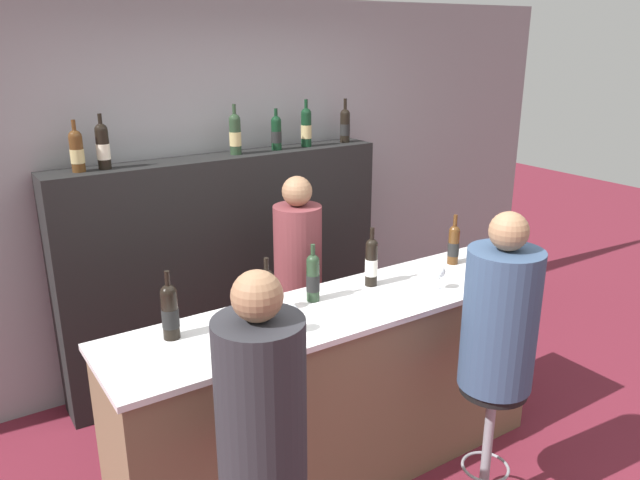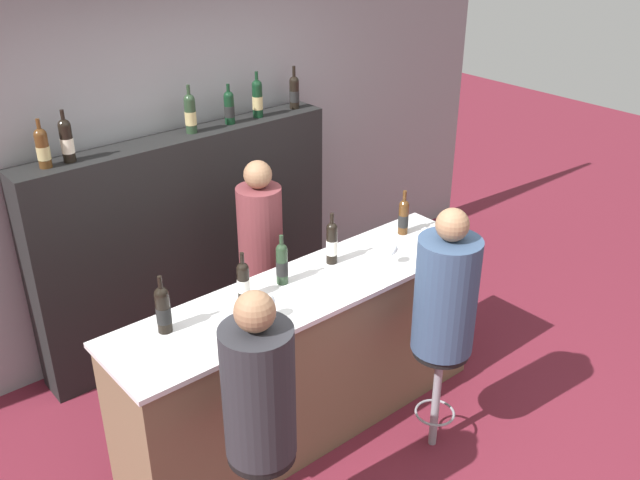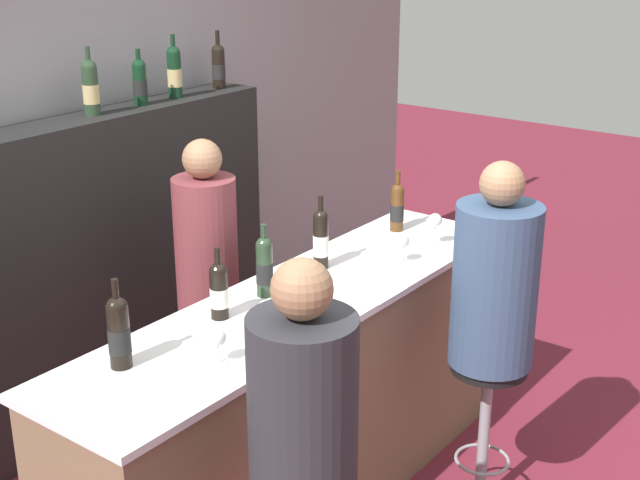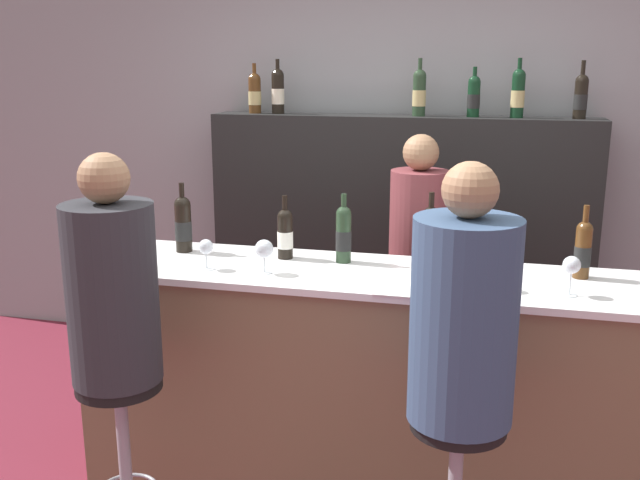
% 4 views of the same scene
% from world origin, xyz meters
% --- Properties ---
extents(wall_back, '(6.40, 0.05, 2.60)m').
position_xyz_m(wall_back, '(0.00, 1.87, 1.30)').
color(wall_back, gray).
rests_on(wall_back, ground_plane).
extents(bar_counter, '(2.46, 0.60, 1.03)m').
position_xyz_m(bar_counter, '(0.00, 0.28, 0.52)').
color(bar_counter, brown).
rests_on(bar_counter, ground_plane).
extents(back_bar_cabinet, '(2.30, 0.28, 1.60)m').
position_xyz_m(back_bar_cabinet, '(0.00, 1.65, 0.80)').
color(back_bar_cabinet, black).
rests_on(back_bar_cabinet, ground_plane).
extents(wine_bottle_counter_0, '(0.08, 0.08, 0.33)m').
position_xyz_m(wine_bottle_counter_0, '(-0.86, 0.41, 1.17)').
color(wine_bottle_counter_0, black).
rests_on(wine_bottle_counter_0, bar_counter).
extents(wine_bottle_counter_1, '(0.07, 0.07, 0.29)m').
position_xyz_m(wine_bottle_counter_1, '(-0.36, 0.41, 1.15)').
color(wine_bottle_counter_1, black).
rests_on(wine_bottle_counter_1, bar_counter).
extents(wine_bottle_counter_2, '(0.07, 0.07, 0.31)m').
position_xyz_m(wine_bottle_counter_2, '(-0.08, 0.41, 1.16)').
color(wine_bottle_counter_2, '#233823').
rests_on(wine_bottle_counter_2, bar_counter).
extents(wine_bottle_counter_3, '(0.07, 0.07, 0.33)m').
position_xyz_m(wine_bottle_counter_3, '(0.30, 0.41, 1.17)').
color(wine_bottle_counter_3, black).
rests_on(wine_bottle_counter_3, bar_counter).
extents(wine_bottle_counter_4, '(0.07, 0.07, 0.31)m').
position_xyz_m(wine_bottle_counter_4, '(0.93, 0.41, 1.16)').
color(wine_bottle_counter_4, '#4C2D14').
rests_on(wine_bottle_counter_4, bar_counter).
extents(wine_bottle_backbar_0, '(0.08, 0.08, 0.30)m').
position_xyz_m(wine_bottle_backbar_0, '(-0.91, 1.65, 1.72)').
color(wine_bottle_backbar_0, '#4C2D14').
rests_on(wine_bottle_backbar_0, back_bar_cabinet).
extents(wine_bottle_backbar_1, '(0.08, 0.08, 0.33)m').
position_xyz_m(wine_bottle_backbar_1, '(-0.76, 1.65, 1.74)').
color(wine_bottle_backbar_1, black).
rests_on(wine_bottle_backbar_1, back_bar_cabinet).
extents(wine_bottle_backbar_2, '(0.08, 0.08, 0.33)m').
position_xyz_m(wine_bottle_backbar_2, '(0.10, 1.65, 1.73)').
color(wine_bottle_backbar_2, '#233823').
rests_on(wine_bottle_backbar_2, back_bar_cabinet).
extents(wine_bottle_backbar_3, '(0.07, 0.07, 0.28)m').
position_xyz_m(wine_bottle_backbar_3, '(0.41, 1.65, 1.72)').
color(wine_bottle_backbar_3, black).
rests_on(wine_bottle_backbar_3, back_bar_cabinet).
extents(wine_bottle_backbar_4, '(0.08, 0.08, 0.33)m').
position_xyz_m(wine_bottle_backbar_4, '(0.66, 1.65, 1.74)').
color(wine_bottle_backbar_4, black).
rests_on(wine_bottle_backbar_4, back_bar_cabinet).
extents(wine_bottle_backbar_5, '(0.07, 0.07, 0.32)m').
position_xyz_m(wine_bottle_backbar_5, '(1.00, 1.65, 1.72)').
color(wine_bottle_backbar_5, black).
rests_on(wine_bottle_backbar_5, back_bar_cabinet).
extents(wine_glass_0, '(0.07, 0.07, 0.13)m').
position_xyz_m(wine_glass_0, '(-0.64, 0.15, 1.13)').
color(wine_glass_0, silver).
rests_on(wine_glass_0, bar_counter).
extents(wine_glass_1, '(0.08, 0.08, 0.15)m').
position_xyz_m(wine_glass_1, '(-0.37, 0.15, 1.14)').
color(wine_glass_1, silver).
rests_on(wine_glass_1, bar_counter).
extents(wine_glass_2, '(0.07, 0.07, 0.14)m').
position_xyz_m(wine_glass_2, '(0.57, 0.15, 1.13)').
color(wine_glass_2, silver).
rests_on(wine_glass_2, bar_counter).
extents(wine_glass_3, '(0.07, 0.07, 0.16)m').
position_xyz_m(wine_glass_3, '(0.86, 0.15, 1.15)').
color(wine_glass_3, silver).
rests_on(wine_glass_3, bar_counter).
extents(tasting_menu, '(0.21, 0.30, 0.00)m').
position_xyz_m(tasting_menu, '(0.23, 0.12, 1.04)').
color(tasting_menu, white).
rests_on(tasting_menu, bar_counter).
extents(bar_stool_left, '(0.33, 0.33, 0.73)m').
position_xyz_m(bar_stool_left, '(-0.80, -0.35, 0.56)').
color(bar_stool_left, gray).
rests_on(bar_stool_left, ground_plane).
extents(guest_seated_left, '(0.34, 0.34, 0.87)m').
position_xyz_m(guest_seated_left, '(-0.80, -0.35, 1.10)').
color(guest_seated_left, '#28282D').
rests_on(guest_seated_left, bar_stool_left).
extents(bar_stool_right, '(0.33, 0.33, 0.73)m').
position_xyz_m(bar_stool_right, '(0.48, -0.35, 0.56)').
color(bar_stool_right, gray).
rests_on(bar_stool_right, ground_plane).
extents(guest_seated_right, '(0.35, 0.35, 0.88)m').
position_xyz_m(guest_seated_right, '(0.48, -0.35, 1.11)').
color(guest_seated_right, '#334766').
rests_on(guest_seated_right, bar_stool_right).
extents(bartender, '(0.30, 0.30, 1.56)m').
position_xyz_m(bartender, '(0.19, 1.01, 0.72)').
color(bartender, brown).
rests_on(bartender, ground_plane).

